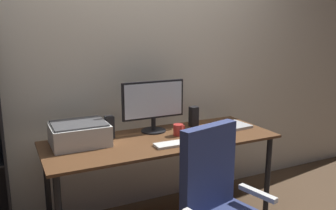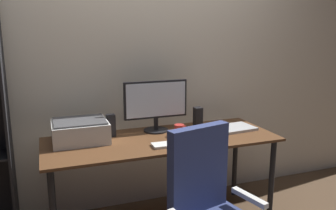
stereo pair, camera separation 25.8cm
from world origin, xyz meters
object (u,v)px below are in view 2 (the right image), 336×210
at_px(coffee_mug, 179,130).
at_px(mouse, 204,140).
at_px(monitor, 156,103).
at_px(speaker_right, 198,117).
at_px(printer, 80,131).
at_px(desk, 162,148).
at_px(keyboard, 172,144).
at_px(laptop, 234,128).
at_px(speaker_left, 111,125).

bearing_deg(coffee_mug, mouse, -61.63).
relative_size(monitor, speaker_right, 3.08).
height_order(coffee_mug, speaker_right, speaker_right).
bearing_deg(printer, mouse, -21.35).
distance_m(monitor, coffee_mug, 0.30).
xyz_separation_m(monitor, mouse, (0.25, -0.39, -0.22)).
bearing_deg(printer, monitor, 5.43).
relative_size(desk, speaker_right, 10.39).
bearing_deg(mouse, speaker_right, 89.28).
bearing_deg(coffee_mug, keyboard, -124.54).
bearing_deg(speaker_right, desk, -154.22).
bearing_deg(desk, keyboard, -85.38).
relative_size(laptop, speaker_left, 1.88).
relative_size(speaker_left, speaker_right, 1.00).
bearing_deg(speaker_left, mouse, -31.94).
relative_size(monitor, laptop, 1.63).
relative_size(keyboard, printer, 0.72).
relative_size(monitor, coffee_mug, 5.53).
distance_m(coffee_mug, laptop, 0.49).
bearing_deg(monitor, keyboard, -90.37).
bearing_deg(speaker_left, speaker_right, 0.00).
bearing_deg(desk, coffee_mug, 5.34).
bearing_deg(speaker_right, laptop, -33.68).
distance_m(keyboard, speaker_left, 0.53).
xyz_separation_m(laptop, speaker_left, (-1.00, 0.17, 0.07)).
bearing_deg(desk, mouse, -36.80).
height_order(speaker_left, printer, speaker_left).
distance_m(speaker_left, speaker_right, 0.74).
relative_size(desk, laptop, 5.52).
bearing_deg(mouse, laptop, 46.61).
height_order(keyboard, mouse, mouse).
xyz_separation_m(keyboard, mouse, (0.25, -0.02, 0.01)).
relative_size(monitor, keyboard, 1.80).
relative_size(keyboard, coffee_mug, 3.07).
height_order(desk, printer, printer).
bearing_deg(desk, laptop, 1.52).
height_order(monitor, laptop, monitor).
distance_m(mouse, speaker_left, 0.73).
height_order(monitor, mouse, monitor).
height_order(desk, laptop, laptop).
bearing_deg(coffee_mug, monitor, 126.22).
xyz_separation_m(laptop, printer, (-1.23, 0.12, 0.07)).
xyz_separation_m(monitor, speaker_left, (-0.37, -0.01, -0.15)).
bearing_deg(laptop, mouse, -155.64).
height_order(keyboard, printer, printer).
xyz_separation_m(monitor, speaker_right, (0.37, -0.01, -0.15)).
bearing_deg(monitor, laptop, -15.89).
height_order(monitor, keyboard, monitor).
height_order(mouse, coffee_mug, coffee_mug).
bearing_deg(desk, speaker_right, 25.78).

